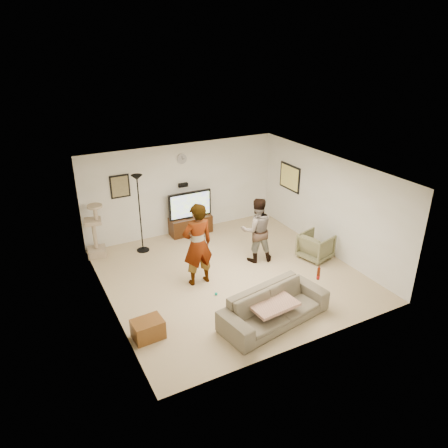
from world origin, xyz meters
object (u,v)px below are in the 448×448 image
tv_stand (191,225)px  person_right (257,230)px  beer_bottle (318,274)px  sofa (274,307)px  cat_tree (94,231)px  armchair (316,246)px  floor_lamp (140,214)px  side_table (148,329)px  tv (190,205)px  person_left (198,245)px

tv_stand → person_right: (0.80, -2.17, 0.57)m
tv_stand → beer_bottle: size_ratio=4.68×
person_right → sofa: person_right is taller
tv_stand → cat_tree: size_ratio=0.85×
person_right → armchair: size_ratio=2.25×
beer_bottle → floor_lamp: bearing=120.4°
armchair → floor_lamp: bearing=41.4°
floor_lamp → cat_tree: (-1.11, 0.27, -0.33)m
person_right → sofa: size_ratio=0.73×
beer_bottle → side_table: bearing=168.9°
person_right → tv: bearing=-53.3°
floor_lamp → cat_tree: bearing=166.1°
floor_lamp → person_right: 2.93m
tv → sofa: tv is taller
side_table → tv_stand: bearing=56.5°
armchair → person_right: bearing=50.2°
cat_tree → beer_bottle: (3.47, -4.31, 0.08)m
person_left → floor_lamp: bearing=-74.5°
cat_tree → person_right: 4.00m
person_left → sofa: bearing=108.5°
person_right → armchair: bearing=172.2°
tv → beer_bottle: 4.51m
person_left → tv: bearing=-111.3°
floor_lamp → sofa: bearing=-71.6°
person_right → sofa: 2.51m
cat_tree → armchair: bearing=-29.1°
floor_lamp → person_right: size_ratio=1.25×
person_left → armchair: size_ratio=2.64×
floor_lamp → beer_bottle: bearing=-59.6°
person_left → beer_bottle: 2.62m
person_left → beer_bottle: bearing=130.0°
tv → armchair: bearing=-52.2°
person_right → tv_stand: bearing=-53.3°
tv_stand → person_right: person_right is taller
cat_tree → sofa: bearing=-60.4°
cat_tree → armchair: size_ratio=1.92×
beer_bottle → side_table: 3.45m
beer_bottle → sofa: bearing=180.0°
cat_tree → person_right: size_ratio=0.85×
cat_tree → armchair: cat_tree is taller
floor_lamp → armchair: size_ratio=2.82×
floor_lamp → tv_stand: bearing=14.5°
sofa → floor_lamp: bearing=98.7°
person_right → armchair: person_right is taller
beer_bottle → person_left: bearing=131.4°
armchair → tv: bearing=22.2°
tv → person_left: (-0.89, -2.47, 0.10)m
tv_stand → beer_bottle: 4.54m
tv_stand → side_table: (-2.50, -3.77, -0.06)m
cat_tree → floor_lamp: bearing=-13.9°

